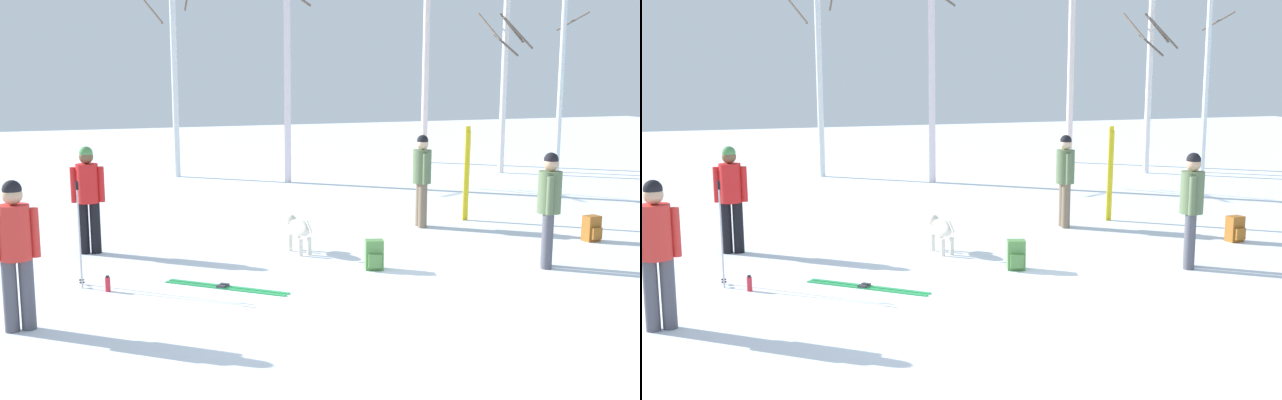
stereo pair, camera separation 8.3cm
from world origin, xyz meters
The scene contains 17 objects.
ground_plane centered at (0.00, 0.00, 0.00)m, with size 60.00×60.00×0.00m, color white.
person_0 centered at (3.10, 0.79, 0.98)m, with size 0.34×0.45×1.72m.
person_1 centered at (2.70, 4.08, 0.98)m, with size 0.34×0.51×1.72m.
person_2 centered at (-3.23, 3.98, 0.98)m, with size 0.51×0.34×1.72m.
person_3 centered at (-4.19, 0.42, 0.98)m, with size 0.52×0.34×1.72m.
dog centered at (-0.08, 2.91, 0.39)m, with size 0.29×0.89×0.57m.
ski_pair_planted_0 centered at (3.81, 4.36, 0.91)m, with size 0.15×0.05×1.83m.
ski_pair_lying_0 centered at (-1.64, 1.30, 0.01)m, with size 1.47×1.33×0.05m.
ski_poles_0 centered at (-3.46, 2.05, 0.77)m, with size 0.07×0.24×1.44m.
backpack_0 centered at (0.64, 1.53, 0.21)m, with size 0.31×0.33×0.44m.
backpack_1 centered at (4.90, 2.01, 0.21)m, with size 0.27×0.30×0.44m.
water_bottle_0 centered at (-3.14, 1.67, 0.10)m, with size 0.07×0.07×0.22m.
birch_tree_0 centered at (-0.44, 12.36, 3.54)m, with size 1.57×1.55×6.77m.
birch_tree_1 centered at (2.08, 10.35, 3.92)m, with size 1.32×1.32×7.63m.
birch_tree_2 centered at (7.35, 12.99, 3.95)m, with size 1.82×1.25×7.62m.
birch_tree_3 centered at (8.25, 10.05, 2.70)m, with size 1.16×1.16×5.14m.
birch_tree_4 centered at (9.84, 9.69, 2.97)m, with size 1.31×1.03×6.05m.
Camera 1 is at (-3.83, -8.59, 2.93)m, focal length 43.41 mm.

